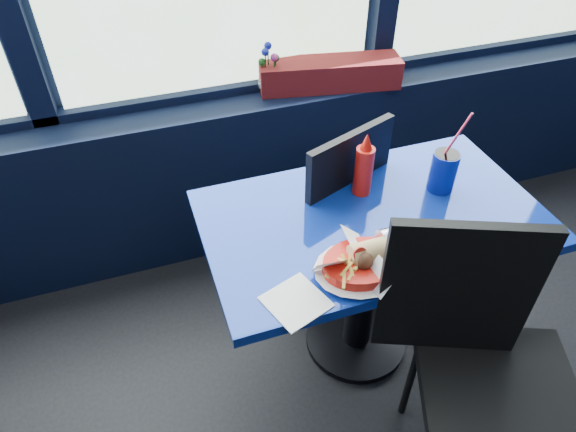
% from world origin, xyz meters
% --- Properties ---
extents(window_sill, '(5.00, 0.26, 0.80)m').
position_xyz_m(window_sill, '(0.00, 2.87, 0.40)').
color(window_sill, black).
rests_on(window_sill, ground).
extents(near_table, '(1.20, 0.70, 0.75)m').
position_xyz_m(near_table, '(0.30, 2.00, 0.57)').
color(near_table, black).
rests_on(near_table, ground).
extents(chair_near_front, '(0.62, 0.62, 1.05)m').
position_xyz_m(chair_near_front, '(0.41, 1.45, 0.60)').
color(chair_near_front, black).
rests_on(chair_near_front, ground).
extents(chair_near_back, '(0.56, 0.56, 0.96)m').
position_xyz_m(chair_near_back, '(0.34, 2.32, 0.55)').
color(chair_near_back, black).
rests_on(chair_near_back, ground).
extents(planter_box, '(0.67, 0.28, 0.13)m').
position_xyz_m(planter_box, '(0.48, 2.86, 0.87)').
color(planter_box, maroon).
rests_on(planter_box, window_sill).
extents(flower_vase, '(0.14, 0.14, 0.24)m').
position_xyz_m(flower_vase, '(0.20, 2.89, 0.87)').
color(flower_vase, silver).
rests_on(flower_vase, window_sill).
extents(food_basket, '(0.35, 0.35, 0.10)m').
position_xyz_m(food_basket, '(0.16, 1.77, 0.79)').
color(food_basket, red).
rests_on(food_basket, near_table).
extents(ketchup_bottle, '(0.07, 0.07, 0.25)m').
position_xyz_m(ketchup_bottle, '(0.31, 2.13, 0.86)').
color(ketchup_bottle, red).
rests_on(ketchup_bottle, near_table).
extents(soda_cup, '(0.10, 0.10, 0.33)m').
position_xyz_m(soda_cup, '(0.60, 2.06, 0.83)').
color(soda_cup, navy).
rests_on(soda_cup, near_table).
extents(napkin, '(0.21, 0.21, 0.00)m').
position_xyz_m(napkin, '(-0.09, 1.72, 0.75)').
color(napkin, white).
rests_on(napkin, near_table).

